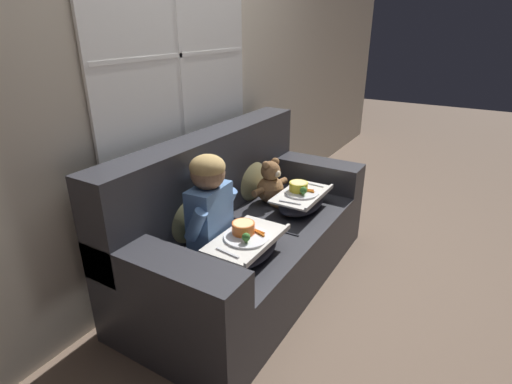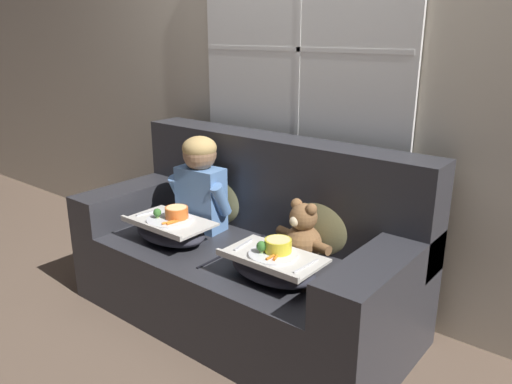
{
  "view_description": "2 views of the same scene",
  "coord_description": "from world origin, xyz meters",
  "px_view_note": "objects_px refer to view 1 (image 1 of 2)",
  "views": [
    {
      "loc": [
        -1.88,
        -1.15,
        1.57
      ],
      "look_at": [
        0.06,
        0.01,
        0.6
      ],
      "focal_mm": 28.0,
      "sensor_mm": 36.0,
      "label": 1
    },
    {
      "loc": [
        1.55,
        -1.8,
        1.48
      ],
      "look_at": [
        0.04,
        0.09,
        0.7
      ],
      "focal_mm": 35.0,
      "sensor_mm": 36.0,
      "label": 2
    }
  ],
  "objects_px": {
    "couch": "(243,231)",
    "child_figure": "(209,198)",
    "throw_pillow_behind_child": "(186,210)",
    "lap_tray_child": "(247,246)",
    "throw_pillow_behind_teddy": "(249,173)",
    "teddy_bear": "(271,184)",
    "lap_tray_teddy": "(301,200)"
  },
  "relations": [
    {
      "from": "couch",
      "to": "throw_pillow_behind_child",
      "type": "bearing_deg",
      "value": 154.29
    },
    {
      "from": "couch",
      "to": "child_figure",
      "type": "height_order",
      "value": "same"
    },
    {
      "from": "child_figure",
      "to": "throw_pillow_behind_child",
      "type": "bearing_deg",
      "value": 90.02
    },
    {
      "from": "throw_pillow_behind_teddy",
      "to": "couch",
      "type": "bearing_deg",
      "value": -154.29
    },
    {
      "from": "throw_pillow_behind_teddy",
      "to": "child_figure",
      "type": "distance_m",
      "value": 0.71
    },
    {
      "from": "throw_pillow_behind_teddy",
      "to": "teddy_bear",
      "type": "relative_size",
      "value": 1.18
    },
    {
      "from": "teddy_bear",
      "to": "lap_tray_teddy",
      "type": "distance_m",
      "value": 0.24
    },
    {
      "from": "child_figure",
      "to": "lap_tray_child",
      "type": "distance_m",
      "value": 0.32
    },
    {
      "from": "child_figure",
      "to": "lap_tray_teddy",
      "type": "relative_size",
      "value": 1.19
    },
    {
      "from": "lap_tray_child",
      "to": "lap_tray_teddy",
      "type": "height_order",
      "value": "same"
    },
    {
      "from": "throw_pillow_behind_child",
      "to": "child_figure",
      "type": "distance_m",
      "value": 0.2
    },
    {
      "from": "throw_pillow_behind_teddy",
      "to": "teddy_bear",
      "type": "bearing_deg",
      "value": -90.27
    },
    {
      "from": "throw_pillow_behind_child",
      "to": "child_figure",
      "type": "bearing_deg",
      "value": -89.98
    },
    {
      "from": "throw_pillow_behind_teddy",
      "to": "throw_pillow_behind_child",
      "type": "bearing_deg",
      "value": 180.0
    },
    {
      "from": "throw_pillow_behind_child",
      "to": "lap_tray_child",
      "type": "height_order",
      "value": "throw_pillow_behind_child"
    },
    {
      "from": "couch",
      "to": "throw_pillow_behind_teddy",
      "type": "xyz_separation_m",
      "value": [
        0.34,
        0.16,
        0.25
      ]
    },
    {
      "from": "couch",
      "to": "teddy_bear",
      "type": "bearing_deg",
      "value": -1.53
    },
    {
      "from": "couch",
      "to": "child_figure",
      "type": "relative_size",
      "value": 3.4
    },
    {
      "from": "lap_tray_child",
      "to": "throw_pillow_behind_teddy",
      "type": "bearing_deg",
      "value": 30.72
    },
    {
      "from": "throw_pillow_behind_child",
      "to": "lap_tray_teddy",
      "type": "bearing_deg",
      "value": -30.7
    },
    {
      "from": "couch",
      "to": "throw_pillow_behind_teddy",
      "type": "height_order",
      "value": "couch"
    },
    {
      "from": "lap_tray_child",
      "to": "child_figure",
      "type": "bearing_deg",
      "value": 90.18
    },
    {
      "from": "throw_pillow_behind_child",
      "to": "throw_pillow_behind_teddy",
      "type": "distance_m",
      "value": 0.68
    },
    {
      "from": "couch",
      "to": "lap_tray_teddy",
      "type": "height_order",
      "value": "couch"
    },
    {
      "from": "throw_pillow_behind_child",
      "to": "child_figure",
      "type": "relative_size",
      "value": 0.73
    },
    {
      "from": "couch",
      "to": "teddy_bear",
      "type": "distance_m",
      "value": 0.4
    },
    {
      "from": "lap_tray_teddy",
      "to": "child_figure",
      "type": "bearing_deg",
      "value": 160.99
    },
    {
      "from": "throw_pillow_behind_child",
      "to": "teddy_bear",
      "type": "bearing_deg",
      "value": -14.27
    },
    {
      "from": "child_figure",
      "to": "teddy_bear",
      "type": "relative_size",
      "value": 1.58
    },
    {
      "from": "throw_pillow_behind_child",
      "to": "child_figure",
      "type": "height_order",
      "value": "child_figure"
    },
    {
      "from": "couch",
      "to": "teddy_bear",
      "type": "xyz_separation_m",
      "value": [
        0.34,
        -0.01,
        0.21
      ]
    },
    {
      "from": "couch",
      "to": "lap_tray_teddy",
      "type": "bearing_deg",
      "value": -35.22
    }
  ]
}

